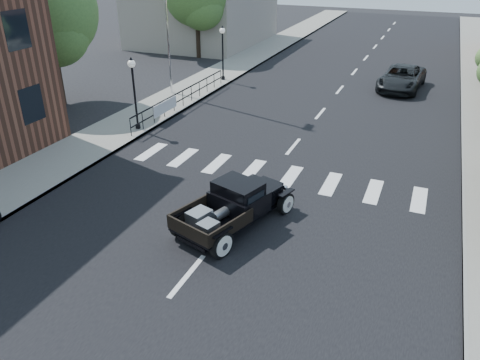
% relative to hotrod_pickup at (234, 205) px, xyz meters
% --- Properties ---
extents(ground, '(120.00, 120.00, 0.00)m').
position_rel_hotrod_pickup_xyz_m(ground, '(-0.15, 0.09, -0.77)').
color(ground, black).
rests_on(ground, ground).
extents(road, '(14.00, 80.00, 0.02)m').
position_rel_hotrod_pickup_xyz_m(road, '(-0.15, 15.09, -0.76)').
color(road, black).
rests_on(road, ground).
extents(road_markings, '(12.00, 60.00, 0.06)m').
position_rel_hotrod_pickup_xyz_m(road_markings, '(-0.15, 10.09, -0.77)').
color(road_markings, silver).
rests_on(road_markings, ground).
extents(sidewalk_left, '(3.00, 80.00, 0.15)m').
position_rel_hotrod_pickup_xyz_m(sidewalk_left, '(-8.65, 15.09, -0.69)').
color(sidewalk_left, gray).
rests_on(sidewalk_left, ground).
extents(low_building_left, '(10.00, 12.00, 5.00)m').
position_rel_hotrod_pickup_xyz_m(low_building_left, '(-15.15, 28.09, 1.73)').
color(low_building_left, gray).
rests_on(low_building_left, ground).
extents(railing, '(0.08, 10.00, 1.00)m').
position_rel_hotrod_pickup_xyz_m(railing, '(-7.45, 10.09, -0.12)').
color(railing, black).
rests_on(railing, sidewalk_left).
extents(banner, '(0.04, 2.20, 0.60)m').
position_rel_hotrod_pickup_xyz_m(banner, '(-7.37, 8.09, -0.32)').
color(banner, silver).
rests_on(banner, sidewalk_left).
extents(lamp_post_b, '(0.36, 0.36, 3.44)m').
position_rel_hotrod_pickup_xyz_m(lamp_post_b, '(-7.75, 6.09, 1.10)').
color(lamp_post_b, black).
rests_on(lamp_post_b, sidewalk_left).
extents(lamp_post_c, '(0.36, 0.36, 3.44)m').
position_rel_hotrod_pickup_xyz_m(lamp_post_c, '(-7.75, 16.09, 1.10)').
color(lamp_post_c, black).
rests_on(lamp_post_c, sidewalk_left).
extents(big_tree_near, '(5.23, 5.23, 7.68)m').
position_rel_hotrod_pickup_xyz_m(big_tree_near, '(-14.15, 8.09, 3.08)').
color(big_tree_near, '#40662B').
rests_on(big_tree_near, ground).
extents(big_tree_far, '(5.04, 5.04, 7.40)m').
position_rel_hotrod_pickup_xyz_m(big_tree_far, '(-12.65, 22.09, 2.94)').
color(big_tree_far, '#40662B').
rests_on(big_tree_far, ground).
extents(hotrod_pickup, '(3.31, 4.84, 1.53)m').
position_rel_hotrod_pickup_xyz_m(hotrod_pickup, '(0.00, 0.00, 0.00)').
color(hotrod_pickup, black).
rests_on(hotrod_pickup, ground).
extents(second_car, '(2.80, 5.29, 1.42)m').
position_rel_hotrod_pickup_xyz_m(second_car, '(3.32, 18.75, -0.06)').
color(second_car, black).
rests_on(second_car, ground).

